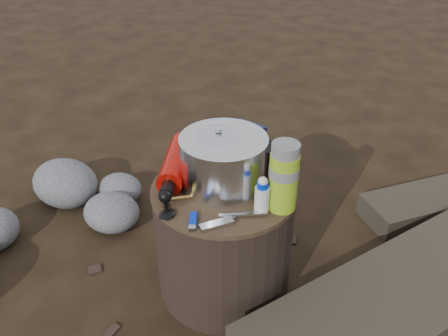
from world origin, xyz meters
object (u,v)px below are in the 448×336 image
Objects in this scene: travel_mug at (273,164)px; stump at (224,239)px; camping_pot at (219,157)px; thermos at (283,177)px; fuel_bottle at (176,163)px.

stump is at bearing -129.20° from travel_mug.
stump is 0.29m from camping_pot.
travel_mug reaches higher than stump.
camping_pot reaches higher than stump.
fuel_bottle is at bearing -173.92° from thermos.
stump is 2.16× the size of thermos.
stump is 3.73× the size of travel_mug.
stump is 2.57× the size of camping_pot.
fuel_bottle is 1.58× the size of thermos.
thermos reaches higher than stump.
fuel_bottle is at bearing -152.33° from travel_mug.
fuel_bottle is at bearing -161.26° from camping_pot.
camping_pot is 0.22m from thermos.
travel_mug is at bearing -2.48° from fuel_bottle.
stump is 0.30m from fuel_bottle.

